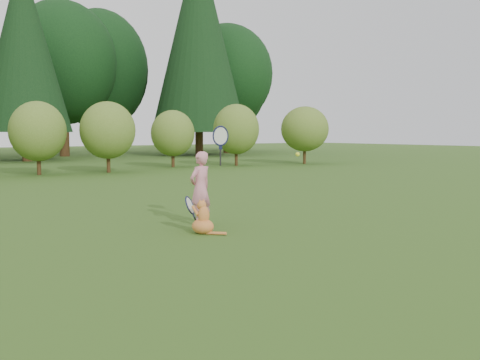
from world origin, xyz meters
TOP-DOWN VIEW (x-y plane):
  - ground at (0.00, 0.00)m, footprint 100.00×100.00m
  - shrub_row at (0.00, 13.00)m, footprint 28.00×3.00m
  - child at (-0.50, 0.91)m, footprint 0.69×0.39m
  - cat at (-0.88, 0.28)m, footprint 0.42×0.77m
  - tennis_ball at (0.97, 0.22)m, footprint 0.07×0.07m

SIDE VIEW (x-z plane):
  - ground at x=0.00m, z-range 0.00..0.00m
  - cat at x=-0.88m, z-range -0.08..0.61m
  - child at x=-0.50m, z-range -0.27..1.52m
  - tennis_ball at x=0.97m, z-range 1.09..1.17m
  - shrub_row at x=0.00m, z-range 0.00..2.80m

